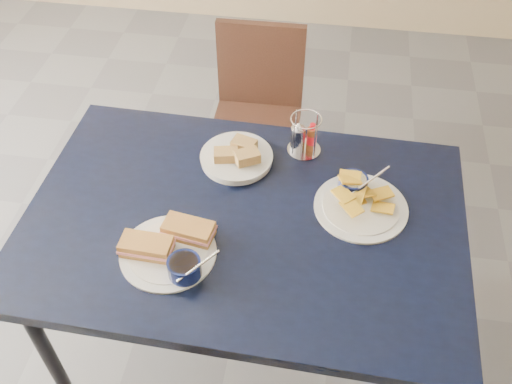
# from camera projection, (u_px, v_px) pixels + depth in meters

# --- Properties ---
(ground) EXTENTS (6.00, 6.00, 0.00)m
(ground) POSITION_uv_depth(u_px,v_px,m) (229.00, 355.00, 2.18)
(ground) COLOR #54555A
(ground) RESTS_ON ground
(dining_table) EXTENTS (1.31, 0.89, 0.75)m
(dining_table) POSITION_uv_depth(u_px,v_px,m) (244.00, 230.00, 1.72)
(dining_table) COLOR black
(dining_table) RESTS_ON ground
(chair_far) EXTENTS (0.38, 0.37, 0.80)m
(chair_far) POSITION_uv_depth(u_px,v_px,m) (258.00, 104.00, 2.52)
(chair_far) COLOR black
(chair_far) RESTS_ON ground
(sandwich_plate) EXTENTS (0.30, 0.27, 0.12)m
(sandwich_plate) POSITION_uv_depth(u_px,v_px,m) (171.00, 248.00, 1.56)
(sandwich_plate) COLOR white
(sandwich_plate) RESTS_ON dining_table
(plantain_plate) EXTENTS (0.28, 0.28, 0.12)m
(plantain_plate) POSITION_uv_depth(u_px,v_px,m) (358.00, 198.00, 1.70)
(plantain_plate) COLOR white
(plantain_plate) RESTS_ON dining_table
(bread_basket) EXTENTS (0.23, 0.23, 0.07)m
(bread_basket) POSITION_uv_depth(u_px,v_px,m) (237.00, 157.00, 1.82)
(bread_basket) COLOR white
(bread_basket) RESTS_ON dining_table
(condiment_caddy) EXTENTS (0.11, 0.11, 0.14)m
(condiment_caddy) POSITION_uv_depth(u_px,v_px,m) (303.00, 137.00, 1.83)
(condiment_caddy) COLOR silver
(condiment_caddy) RESTS_ON dining_table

